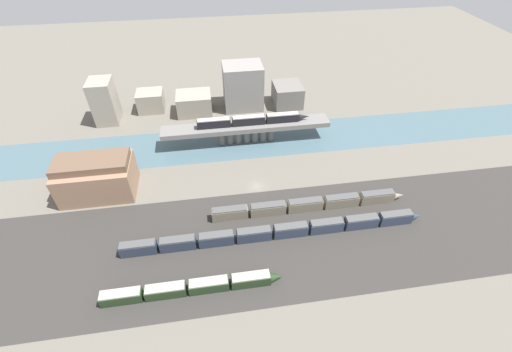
{
  "coord_description": "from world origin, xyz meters",
  "views": [
    {
      "loc": [
        -13.39,
        -86.97,
        80.92
      ],
      "look_at": [
        0.0,
        1.81,
        3.24
      ],
      "focal_mm": 24.0,
      "sensor_mm": 36.0,
      "label": 1
    }
  ],
  "objects": [
    {
      "name": "city_block_far_right",
      "position": [
        23.01,
        55.56,
        4.89
      ],
      "size": [
        12.77,
        14.15,
        9.78
      ],
      "primitive_type": "cube",
      "color": "slate",
      "rests_on": "ground"
    },
    {
      "name": "train_yard_far",
      "position": [
        14.87,
        -13.31,
        2.06
      ],
      "size": [
        63.7,
        2.85,
        4.2
      ],
      "color": "gray",
      "rests_on": "ground"
    },
    {
      "name": "train_yard_mid",
      "position": [
        2.27,
        -22.82,
        2.05
      ],
      "size": [
        91.1,
        2.85,
        4.17
      ],
      "color": "#2D384C",
      "rests_on": "ground"
    },
    {
      "name": "warehouse_building",
      "position": [
        -53.0,
        5.46,
        6.6
      ],
      "size": [
        23.77,
        15.26,
        13.89
      ],
      "color": "#937056",
      "rests_on": "ground"
    },
    {
      "name": "railbed_yard",
      "position": [
        0.0,
        -24.0,
        0.0
      ],
      "size": [
        280.0,
        42.0,
        0.01
      ],
      "primitive_type": "cube",
      "color": "#33302D",
      "rests_on": "ground"
    },
    {
      "name": "city_block_left",
      "position": [
        -40.11,
        59.62,
        4.51
      ],
      "size": [
        11.61,
        10.12,
        9.02
      ],
      "primitive_type": "cube",
      "color": "gray",
      "rests_on": "ground"
    },
    {
      "name": "ground_plane",
      "position": [
        0.0,
        0.0,
        0.0
      ],
      "size": [
        400.0,
        400.0,
        0.0
      ],
      "primitive_type": "plane",
      "color": "#666056"
    },
    {
      "name": "city_block_far_left",
      "position": [
        -58.01,
        52.64,
        9.43
      ],
      "size": [
        9.43,
        11.52,
        18.86
      ],
      "primitive_type": "cube",
      "color": "gray",
      "rests_on": "ground"
    },
    {
      "name": "train_yard_near",
      "position": [
        -22.45,
        -37.38,
        1.79
      ],
      "size": [
        46.82,
        2.92,
        3.67
      ],
      "color": "#23381E",
      "rests_on": "ground"
    },
    {
      "name": "river_water",
      "position": [
        0.0,
        27.62,
        0.0
      ],
      "size": [
        320.0,
        23.43,
        0.01
      ],
      "primitive_type": "cube",
      "color": "#47606B",
      "rests_on": "ground"
    },
    {
      "name": "city_block_center",
      "position": [
        -20.41,
        54.25,
        4.6
      ],
      "size": [
        15.35,
        12.41,
        9.21
      ],
      "primitive_type": "cube",
      "color": "gray",
      "rests_on": "ground"
    },
    {
      "name": "train_on_bridge",
      "position": [
        2.39,
        27.62,
        9.86
      ],
      "size": [
        44.62,
        2.63,
        3.6
      ],
      "color": "black",
      "rests_on": "bridge"
    },
    {
      "name": "city_block_right",
      "position": [
        2.21,
        56.56,
        10.12
      ],
      "size": [
        17.43,
        13.76,
        20.25
      ],
      "primitive_type": "cube",
      "color": "gray",
      "rests_on": "ground"
    },
    {
      "name": "bridge",
      "position": [
        -0.0,
        27.62,
        6.08
      ],
      "size": [
        66.68,
        7.67,
        8.1
      ],
      "color": "slate",
      "rests_on": "ground"
    }
  ]
}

